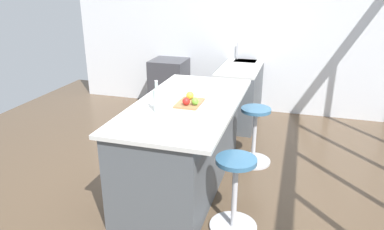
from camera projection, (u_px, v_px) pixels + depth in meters
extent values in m
plane|color=brown|center=(177.00, 183.00, 4.08)|extent=(7.30, 7.30, 0.00)
cube|color=silver|center=(229.00, 24.00, 6.07)|extent=(0.12, 5.62, 2.93)
cube|color=#4C5156|center=(242.00, 90.00, 6.03)|extent=(1.90, 0.60, 0.87)
cube|color=silver|center=(244.00, 63.00, 5.87)|extent=(1.90, 0.60, 0.03)
cube|color=#38383D|center=(246.00, 63.00, 6.10)|extent=(0.44, 0.36, 0.12)
cylinder|color=#B7B7BC|center=(238.00, 51.00, 6.07)|extent=(0.02, 0.02, 0.28)
cube|color=#38383D|center=(170.00, 84.00, 6.38)|extent=(0.60, 0.60, 0.87)
cube|color=black|center=(186.00, 88.00, 6.31)|extent=(0.44, 0.01, 0.32)
cube|color=#4C5156|center=(183.00, 144.00, 3.98)|extent=(2.08, 0.84, 0.92)
cube|color=silver|center=(187.00, 104.00, 3.79)|extent=(2.14, 1.04, 0.04)
cylinder|color=#B7B7BC|center=(253.00, 161.00, 4.55)|extent=(0.44, 0.44, 0.03)
cylinder|color=#B7B7BC|center=(254.00, 137.00, 4.43)|extent=(0.05, 0.05, 0.66)
cylinder|color=#336084|center=(256.00, 110.00, 4.31)|extent=(0.36, 0.36, 0.04)
cylinder|color=#B7B7BC|center=(233.00, 227.00, 3.34)|extent=(0.44, 0.44, 0.03)
cylinder|color=#B7B7BC|center=(235.00, 195.00, 3.22)|extent=(0.05, 0.05, 0.66)
cylinder|color=#336084|center=(236.00, 161.00, 3.10)|extent=(0.36, 0.36, 0.04)
cube|color=olive|center=(189.00, 103.00, 3.71)|extent=(0.36, 0.24, 0.02)
sphere|color=#609E2D|center=(195.00, 102.00, 3.61)|extent=(0.07, 0.07, 0.07)
sphere|color=gold|center=(190.00, 95.00, 3.80)|extent=(0.08, 0.08, 0.08)
sphere|color=red|center=(186.00, 101.00, 3.61)|extent=(0.08, 0.08, 0.08)
cylinder|color=silver|center=(157.00, 101.00, 3.47)|extent=(0.06, 0.06, 0.22)
cylinder|color=silver|center=(156.00, 86.00, 3.41)|extent=(0.03, 0.03, 0.08)
cylinder|color=#B7B7BC|center=(156.00, 81.00, 3.40)|extent=(0.03, 0.03, 0.02)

